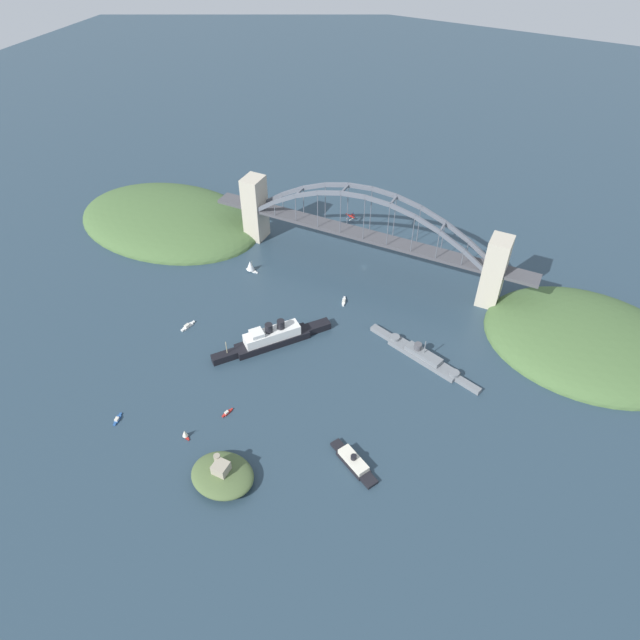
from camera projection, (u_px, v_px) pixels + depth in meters
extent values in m
plane|color=#283D4C|center=(364.00, 267.00, 453.74)|extent=(1400.00, 1400.00, 0.00)
cube|color=#BCB29E|center=(494.00, 272.00, 403.62)|extent=(14.85, 18.07, 54.77)
cube|color=#BCB29E|center=(255.00, 208.00, 467.14)|extent=(14.85, 18.07, 54.77)
cube|color=#47474C|center=(366.00, 236.00, 434.08)|extent=(181.35, 14.83, 2.40)
cube|color=#47474C|center=(523.00, 277.00, 396.03)|extent=(24.00, 14.83, 2.40)
cube|color=#47474C|center=(235.00, 201.00, 472.13)|extent=(24.00, 14.83, 2.40)
cube|color=slate|center=(480.00, 252.00, 406.64)|extent=(20.70, 1.80, 15.75)
cube|color=slate|center=(457.00, 232.00, 404.93)|extent=(20.40, 1.80, 13.02)
cube|color=slate|center=(433.00, 215.00, 405.18)|extent=(20.03, 1.80, 10.27)
cube|color=slate|center=(409.00, 202.00, 407.38)|extent=(19.60, 1.80, 7.49)
cube|color=slate|center=(384.00, 192.00, 411.54)|extent=(19.12, 1.80, 4.65)
cube|color=slate|center=(360.00, 187.00, 417.65)|extent=(19.12, 1.80, 4.65)
cube|color=slate|center=(337.00, 185.00, 425.72)|extent=(19.60, 1.80, 7.49)
cube|color=slate|center=(314.00, 186.00, 435.74)|extent=(20.03, 1.80, 10.27)
cube|color=slate|center=(293.00, 191.00, 447.72)|extent=(20.40, 1.80, 13.02)
cube|color=slate|center=(273.00, 199.00, 461.65)|extent=(20.70, 1.80, 15.75)
cube|color=slate|center=(476.00, 262.00, 397.73)|extent=(20.70, 1.80, 15.75)
cube|color=slate|center=(452.00, 242.00, 396.02)|extent=(20.40, 1.80, 13.02)
cube|color=slate|center=(427.00, 224.00, 396.27)|extent=(20.03, 1.80, 10.27)
cube|color=slate|center=(402.00, 211.00, 398.47)|extent=(19.60, 1.80, 7.49)
cube|color=slate|center=(378.00, 201.00, 402.63)|extent=(19.12, 1.80, 4.65)
cube|color=slate|center=(353.00, 195.00, 408.74)|extent=(19.12, 1.80, 4.65)
cube|color=slate|center=(329.00, 193.00, 416.81)|extent=(19.60, 1.80, 7.49)
cube|color=slate|center=(306.00, 194.00, 426.83)|extent=(20.03, 1.80, 10.27)
cube|color=slate|center=(285.00, 199.00, 438.80)|extent=(20.40, 1.80, 13.02)
cube|color=slate|center=(264.00, 207.00, 452.73)|extent=(20.70, 1.80, 15.75)
cube|color=slate|center=(490.00, 268.00, 403.52)|extent=(1.40, 13.35, 1.40)
cube|color=slate|center=(443.00, 227.00, 400.11)|extent=(1.40, 13.35, 1.40)
cube|color=slate|center=(393.00, 201.00, 404.52)|extent=(1.40, 13.35, 1.40)
cube|color=slate|center=(345.00, 189.00, 416.74)|extent=(1.40, 13.35, 1.40)
cube|color=slate|center=(299.00, 192.00, 436.78)|extent=(1.40, 13.35, 1.40)
cube|color=slate|center=(259.00, 207.00, 464.64)|extent=(1.40, 13.35, 1.40)
cylinder|color=slate|center=(468.00, 248.00, 409.29)|extent=(0.56, 0.56, 11.92)
cylinder|color=slate|center=(463.00, 258.00, 400.38)|extent=(0.56, 0.56, 11.92)
cylinder|color=slate|center=(443.00, 236.00, 411.98)|extent=(0.56, 0.56, 22.13)
cylinder|color=slate|center=(438.00, 245.00, 403.07)|extent=(0.56, 0.56, 22.13)
cylinder|color=slate|center=(419.00, 225.00, 415.65)|extent=(0.56, 0.56, 29.42)
cylinder|color=slate|center=(413.00, 234.00, 406.74)|extent=(0.56, 0.56, 29.42)
cylinder|color=slate|center=(395.00, 217.00, 420.30)|extent=(0.56, 0.56, 33.79)
cylinder|color=slate|center=(388.00, 226.00, 411.39)|extent=(0.56, 0.56, 33.79)
cylinder|color=slate|center=(371.00, 210.00, 425.92)|extent=(0.56, 0.56, 35.25)
cylinder|color=slate|center=(364.00, 218.00, 417.01)|extent=(0.56, 0.56, 35.25)
cylinder|color=slate|center=(348.00, 205.00, 432.52)|extent=(0.56, 0.56, 33.79)
cylinder|color=slate|center=(340.00, 213.00, 423.61)|extent=(0.56, 0.56, 33.79)
cylinder|color=slate|center=(325.00, 202.00, 440.10)|extent=(0.56, 0.56, 29.42)
cylinder|color=slate|center=(318.00, 210.00, 431.19)|extent=(0.56, 0.56, 29.42)
cylinder|color=slate|center=(304.00, 201.00, 448.66)|extent=(0.56, 0.56, 22.13)
cylinder|color=slate|center=(296.00, 209.00, 439.74)|extent=(0.56, 0.56, 22.13)
cylinder|color=slate|center=(283.00, 201.00, 458.19)|extent=(0.56, 0.56, 11.92)
cylinder|color=slate|center=(275.00, 209.00, 449.27)|extent=(0.56, 0.56, 11.92)
ellipsoid|color=#476638|center=(587.00, 343.00, 389.13)|extent=(139.34, 112.48, 30.82)
ellipsoid|color=#756B5B|center=(639.00, 329.00, 399.63)|extent=(48.77, 33.74, 16.95)
ellipsoid|color=#476638|center=(170.00, 222.00, 502.18)|extent=(169.70, 117.10, 31.83)
ellipsoid|color=#756B5B|center=(227.00, 215.00, 511.32)|extent=(59.39, 35.13, 17.51)
cube|color=black|center=(273.00, 341.00, 386.73)|extent=(40.94, 47.05, 5.32)
cube|color=black|center=(225.00, 357.00, 375.90)|extent=(15.60, 17.25, 5.32)
cube|color=black|center=(318.00, 327.00, 397.57)|extent=(16.59, 18.04, 5.32)
cube|color=white|center=(272.00, 335.00, 382.56)|extent=(31.60, 36.01, 7.12)
cube|color=white|center=(257.00, 334.00, 375.75)|extent=(12.02, 11.99, 3.20)
cylinder|color=black|center=(269.00, 328.00, 377.45)|extent=(5.20, 5.20, 6.31)
cylinder|color=black|center=(281.00, 324.00, 380.20)|extent=(5.20, 5.20, 6.31)
cylinder|color=tan|center=(226.00, 347.00, 371.44)|extent=(0.50, 0.50, 10.00)
cube|color=slate|center=(423.00, 358.00, 376.68)|extent=(52.33, 24.79, 3.17)
cube|color=slate|center=(468.00, 385.00, 358.96)|extent=(17.78, 9.31, 3.17)
cube|color=slate|center=(382.00, 333.00, 394.40)|extent=(18.04, 10.12, 3.17)
cube|color=slate|center=(424.00, 354.00, 374.56)|extent=(27.03, 15.09, 3.16)
cylinder|color=slate|center=(454.00, 373.00, 362.70)|extent=(6.59, 6.59, 2.20)
cylinder|color=slate|center=(395.00, 338.00, 387.06)|extent=(6.59, 6.59, 2.20)
cylinder|color=slate|center=(425.00, 347.00, 370.15)|extent=(0.60, 0.60, 10.00)
cylinder|color=#4C4C51|center=(418.00, 346.00, 374.68)|extent=(5.18, 5.18, 4.40)
cube|color=black|center=(353.00, 463.00, 317.07)|extent=(22.61, 17.51, 2.16)
cube|color=black|center=(338.00, 446.00, 325.57)|extent=(9.01, 8.56, 2.16)
cube|color=black|center=(369.00, 481.00, 308.57)|extent=(9.58, 9.60, 2.16)
cube|color=beige|center=(353.00, 460.00, 315.31)|extent=(20.46, 15.55, 3.09)
cylinder|color=black|center=(354.00, 457.00, 313.47)|extent=(3.38, 3.38, 2.40)
ellipsoid|color=#4C6038|center=(222.00, 475.00, 307.59)|extent=(35.39, 29.49, 8.35)
cube|color=#9E937F|center=(221.00, 469.00, 303.36)|extent=(8.00, 8.00, 7.62)
cylinder|color=gray|center=(218.00, 460.00, 306.90)|extent=(3.60, 3.60, 8.38)
cylinder|color=#B7B7B2|center=(352.00, 219.00, 505.15)|extent=(3.03, 6.03, 0.90)
cylinder|color=#B7B7B2|center=(349.00, 217.00, 506.95)|extent=(3.03, 6.03, 0.90)
cylinder|color=navy|center=(352.00, 218.00, 504.43)|extent=(0.14, 0.14, 1.26)
cylinder|color=navy|center=(349.00, 216.00, 506.22)|extent=(0.14, 0.14, 1.26)
ellipsoid|color=#B21E19|center=(351.00, 216.00, 504.52)|extent=(3.42, 6.57, 1.14)
cylinder|color=navy|center=(348.00, 217.00, 503.01)|extent=(1.30, 1.13, 1.08)
cube|color=#B21E19|center=(350.00, 216.00, 503.78)|extent=(9.70, 5.07, 0.20)
cube|color=#B21E19|center=(353.00, 215.00, 505.92)|extent=(3.85, 2.35, 0.12)
cube|color=navy|center=(353.00, 213.00, 505.11)|extent=(0.51, 1.07, 1.50)
cube|color=#234C8C|center=(118.00, 419.00, 340.42)|extent=(3.78, 6.08, 0.82)
cube|color=#234C8C|center=(120.00, 414.00, 343.17)|extent=(1.76, 2.16, 0.82)
cube|color=#234C8C|center=(115.00, 424.00, 337.68)|extent=(2.02, 2.23, 0.82)
cube|color=beige|center=(117.00, 419.00, 339.23)|extent=(2.59, 3.23, 1.22)
cube|color=#B2231E|center=(227.00, 413.00, 343.98)|extent=(3.11, 5.25, 0.92)
cube|color=#B2231E|center=(231.00, 409.00, 345.83)|extent=(1.44, 1.85, 0.92)
cube|color=#B2231E|center=(223.00, 416.00, 342.12)|extent=(1.65, 1.91, 0.92)
cube|color=beige|center=(227.00, 412.00, 342.94)|extent=(2.12, 2.77, 1.14)
cube|color=silver|center=(344.00, 301.00, 421.01)|extent=(4.15, 6.61, 1.24)
cube|color=silver|center=(344.00, 298.00, 424.04)|extent=(1.87, 2.36, 1.24)
cube|color=silver|center=(343.00, 305.00, 417.99)|extent=(2.12, 2.44, 1.24)
cube|color=beige|center=(344.00, 301.00, 419.65)|extent=(2.76, 3.52, 1.14)
cube|color=silver|center=(188.00, 326.00, 401.06)|extent=(4.16, 7.76, 1.11)
cube|color=silver|center=(193.00, 322.00, 404.00)|extent=(2.00, 2.70, 1.11)
cube|color=silver|center=(183.00, 330.00, 398.12)|extent=(2.31, 2.75, 1.11)
cube|color=beige|center=(187.00, 326.00, 399.68)|extent=(2.93, 4.03, 1.35)
cube|color=silver|center=(252.00, 271.00, 448.90)|extent=(6.74, 3.07, 0.74)
cube|color=silver|center=(257.00, 273.00, 447.22)|extent=(2.27, 1.31, 0.74)
cube|color=silver|center=(248.00, 269.00, 450.58)|extent=(2.29, 1.53, 0.74)
cylinder|color=tan|center=(252.00, 266.00, 445.15)|extent=(0.16, 0.16, 9.83)
cone|color=white|center=(250.00, 265.00, 446.21)|extent=(6.53, 6.53, 7.86)
cube|color=#B2231E|center=(186.00, 437.00, 330.77)|extent=(3.94, 2.84, 0.79)
cube|color=#B2231E|center=(188.00, 440.00, 329.42)|extent=(1.38, 1.11, 0.79)
cube|color=#B2231E|center=(184.00, 435.00, 332.12)|extent=(1.44, 1.24, 0.79)
cylinder|color=tan|center=(186.00, 434.00, 328.47)|extent=(0.16, 0.16, 5.59)
cone|color=silver|center=(185.00, 433.00, 329.24)|extent=(4.35, 4.35, 4.47)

